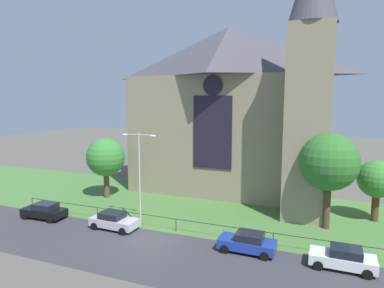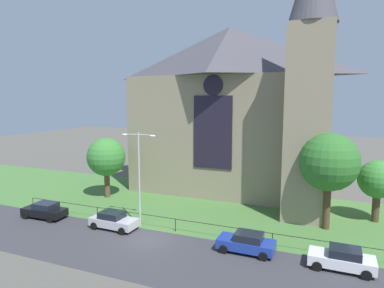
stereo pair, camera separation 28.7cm
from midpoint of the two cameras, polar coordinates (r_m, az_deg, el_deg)
name	(u,v)px [view 2 (the right image)]	position (r m, az deg, el deg)	size (l,w,h in m)	color
ground	(195,205)	(37.19, 0.71, -10.17)	(160.00, 160.00, 0.00)	#56544C
road_asphalt	(135,250)	(27.16, -9.17, -17.20)	(120.00, 8.00, 0.01)	#38383D
grass_verge	(188,210)	(35.43, -0.51, -11.08)	(120.00, 20.00, 0.01)	#477538
church_building	(233,108)	(41.99, 7.16, 6.07)	(23.20, 16.20, 26.00)	gray
iron_railing	(175,220)	(29.90, -2.52, -12.71)	(33.02, 0.07, 1.13)	black
tree_left_near	(106,157)	(40.16, -14.02, -2.18)	(4.39, 4.39, 6.93)	brown
tree_right_near	(329,162)	(31.51, 22.29, -2.89)	(5.03, 5.03, 8.49)	#4C3823
tree_right_far	(378,180)	(35.74, 28.96, -5.32)	(3.50, 3.50, 5.77)	#4C3823
streetlamp_near	(139,168)	(30.19, -8.63, -3.93)	(3.37, 0.26, 8.46)	#B2B2B7
parked_car_black	(45,210)	(35.94, -23.29, -10.20)	(4.27, 2.17, 1.51)	black
parked_car_silver	(114,220)	(31.31, -12.79, -12.40)	(4.24, 2.11, 1.51)	#B7B7BC
parked_car_blue	(247,243)	(26.59, 9.49, -16.02)	(4.22, 2.06, 1.51)	#1E3899
parked_car_white	(342,259)	(26.02, 24.22, -17.16)	(4.22, 2.07, 1.51)	silver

